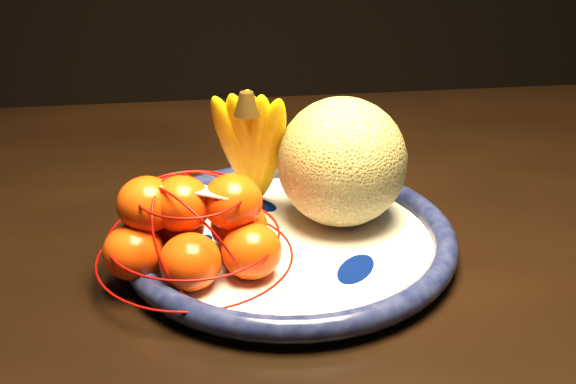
{
  "coord_description": "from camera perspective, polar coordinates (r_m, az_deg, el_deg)",
  "views": [
    {
      "loc": [
        -0.18,
        -0.87,
        1.2
      ],
      "look_at": [
        -0.1,
        -0.14,
        0.85
      ],
      "focal_mm": 45.0,
      "sensor_mm": 36.0,
      "label": 1
    }
  ],
  "objects": [
    {
      "name": "cantaloupe",
      "position": [
        0.85,
        4.28,
        2.39
      ],
      "size": [
        0.15,
        0.15,
        0.15
      ],
      "primitive_type": "sphere",
      "color": "olive",
      "rests_on": "fruit_bowl"
    },
    {
      "name": "price_tag",
      "position": [
        0.75,
        -7.14,
        0.21
      ],
      "size": [
        0.08,
        0.05,
        0.01
      ],
      "primitive_type": "cube",
      "rotation": [
        -0.14,
        0.1,
        -0.3
      ],
      "color": "white",
      "rests_on": "mandarin_bag"
    },
    {
      "name": "fruit_bowl",
      "position": [
        0.83,
        0.07,
        -3.69
      ],
      "size": [
        0.39,
        0.39,
        0.03
      ],
      "rotation": [
        0.0,
        0.0,
        0.38
      ],
      "color": "white",
      "rests_on": "dining_table"
    },
    {
      "name": "banana_bunch",
      "position": [
        0.86,
        -2.8,
        3.87
      ],
      "size": [
        0.12,
        0.11,
        0.18
      ],
      "rotation": [
        0.0,
        0.0,
        -0.23
      ],
      "color": "#F3CC00",
      "rests_on": "fruit_bowl"
    },
    {
      "name": "dining_table",
      "position": [
        0.97,
        1.38,
        -5.9
      ],
      "size": [
        1.57,
        0.96,
        0.78
      ],
      "rotation": [
        0.0,
        0.0,
        0.02
      ],
      "color": "black",
      "rests_on": "ground"
    },
    {
      "name": "mandarin_bag",
      "position": [
        0.77,
        -7.42,
        -2.97
      ],
      "size": [
        0.25,
        0.25,
        0.13
      ],
      "rotation": [
        0.0,
        0.0,
        -0.23
      ],
      "color": "#FF5513",
      "rests_on": "fruit_bowl"
    }
  ]
}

